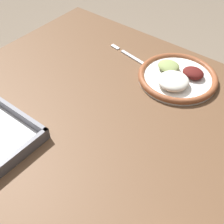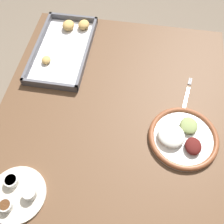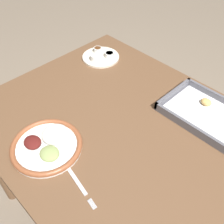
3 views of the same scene
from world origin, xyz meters
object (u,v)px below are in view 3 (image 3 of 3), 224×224
at_px(baking_tray, 221,123).
at_px(saucer_plate, 101,56).
at_px(dinner_plate, 47,145).
at_px(fork, 75,178).

bearing_deg(baking_tray, saucer_plate, -178.60).
bearing_deg(dinner_plate, baking_tray, 55.05).
relative_size(saucer_plate, baking_tray, 0.44).
xyz_separation_m(dinner_plate, baking_tray, (0.38, 0.54, -0.00)).
relative_size(fork, baking_tray, 0.52).
xyz_separation_m(fork, saucer_plate, (-0.46, 0.53, 0.01)).
bearing_deg(dinner_plate, fork, -3.66).
xyz_separation_m(dinner_plate, fork, (0.17, -0.01, -0.01)).
relative_size(fork, saucer_plate, 1.18).
height_order(saucer_plate, baking_tray, baking_tray).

